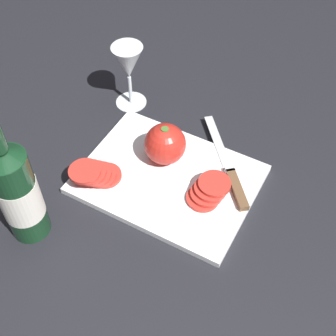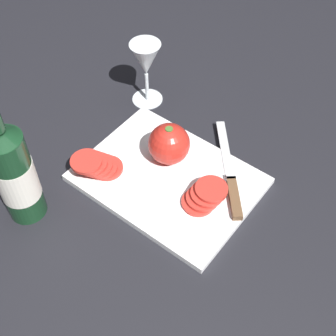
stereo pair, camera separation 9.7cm
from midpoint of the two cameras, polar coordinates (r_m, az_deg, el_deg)
The scene contains 8 objects.
ground_plane at distance 1.04m, azimuth 0.74°, elevation 0.94°, with size 3.00×3.00×0.00m, color black.
cutting_board at distance 0.99m, azimuth 2.77°, elevation -1.54°, with size 0.36×0.27×0.01m.
wine_bottle at distance 0.89m, azimuth -15.33°, elevation -0.82°, with size 0.08×0.08×0.32m.
wine_glass at distance 1.10m, azimuth -0.17°, elevation 12.65°, with size 0.08×0.08×0.16m.
whole_tomato at distance 0.99m, azimuth 2.92°, elevation 2.80°, with size 0.09×0.09×0.09m.
knife at distance 0.98m, azimuth 10.64°, elevation -2.46°, with size 0.19×0.22×0.01m.
tomato_slice_stack_near at distance 0.99m, azimuth -5.92°, elevation 0.23°, with size 0.09×0.10×0.04m.
tomato_slice_stack_far at distance 0.95m, azimuth 7.41°, elevation -3.57°, with size 0.08×0.10×0.03m.
Camera 2 is at (0.44, -0.52, 0.79)m, focal length 50.00 mm.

